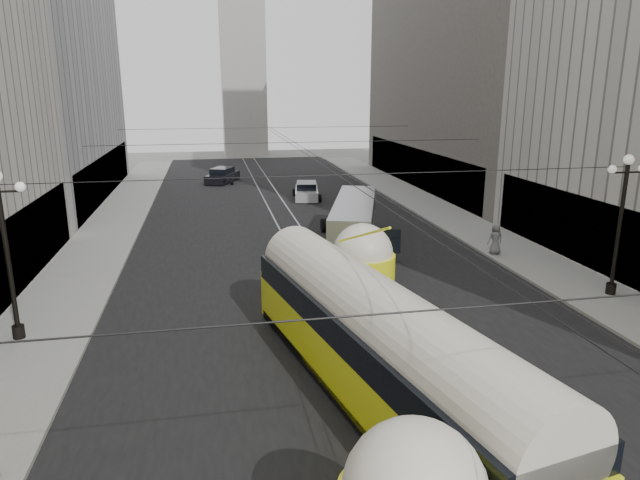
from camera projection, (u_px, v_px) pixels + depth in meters
name	position (u px, v px, depth m)	size (l,w,h in m)	color
road	(293.00, 233.00, 37.66)	(20.00, 85.00, 0.02)	black
sidewalk_left	(111.00, 228.00, 38.76)	(4.00, 72.00, 0.15)	gray
sidewalk_right	(443.00, 214.00, 43.17)	(4.00, 72.00, 0.15)	gray
rail_left	(282.00, 234.00, 37.53)	(0.12, 85.00, 0.04)	gray
rail_right	(304.00, 233.00, 37.80)	(0.12, 85.00, 0.04)	gray
building_left_far	(12.00, 22.00, 45.00)	(12.60, 28.60, 28.60)	#999999
building_right_far	(484.00, 8.00, 51.83)	(12.60, 32.60, 32.60)	#514C47
distant_tower	(242.00, 46.00, 78.86)	(6.00, 6.00, 31.36)	#B2AFA8
lamppost_left_mid	(6.00, 246.00, 20.63)	(1.86, 0.44, 6.37)	black
lamppost_right_mid	(621.00, 217.00, 25.26)	(1.86, 0.44, 6.37)	black
catenary	(296.00, 145.00, 35.21)	(25.00, 72.00, 0.23)	black
streetcar	(377.00, 342.00, 17.18)	(5.75, 17.24, 3.85)	#F8FF16
city_bus	(354.00, 221.00, 34.36)	(5.44, 11.31, 2.77)	gray
sedan_white_far	(307.00, 191.00, 49.21)	(2.61, 4.86, 1.46)	silver
sedan_dark_far	(223.00, 176.00, 57.81)	(3.71, 5.15, 1.51)	black
pedestrian_sidewalk_right	(495.00, 239.00, 32.26)	(0.87, 0.53, 1.78)	slate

